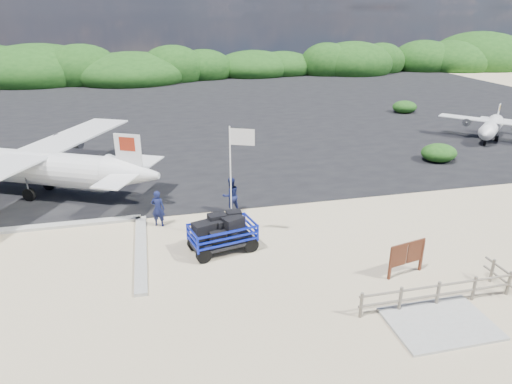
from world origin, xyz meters
TOP-DOWN VIEW (x-y plane):
  - ground at (0.00, 0.00)m, footprint 160.00×160.00m
  - asphalt_apron at (0.00, 30.00)m, footprint 90.00×50.00m
  - lagoon at (-9.00, 1.50)m, footprint 9.00×7.00m
  - walkway_pad at (5.50, -6.00)m, footprint 3.50×2.50m
  - vegetation_band at (0.00, 55.00)m, footprint 124.00×8.00m
  - fence at (6.00, -5.00)m, footprint 6.40×2.00m
  - baggage_cart at (-0.92, 0.78)m, footprint 3.40×2.38m
  - flagpole at (-0.35, 1.68)m, footprint 1.18×0.86m
  - signboard at (5.95, -2.86)m, footprint 1.83×0.56m
  - crew_a at (-3.60, 4.01)m, footprint 0.80×0.66m
  - crew_b at (0.16, 4.73)m, footprint 1.12×0.98m
  - aircraft_large at (15.20, 26.30)m, footprint 22.79×22.79m
  - aircraft_small at (-6.38, 37.16)m, footprint 9.59×9.59m

SIDE VIEW (x-z plane):
  - ground at x=0.00m, z-range 0.00..0.00m
  - asphalt_apron at x=0.00m, z-range -0.02..0.02m
  - lagoon at x=-9.00m, z-range -0.20..0.20m
  - walkway_pad at x=5.50m, z-range -0.05..0.05m
  - vegetation_band at x=0.00m, z-range -2.20..2.20m
  - fence at x=6.00m, z-range -0.55..0.55m
  - baggage_cart at x=-0.92m, z-range -0.77..0.77m
  - flagpole at x=-0.35m, z-range -2.72..2.72m
  - signboard at x=5.95m, z-range -0.76..0.76m
  - aircraft_large at x=15.20m, z-range -2.55..2.55m
  - aircraft_small at x=-6.38m, z-range -1.22..1.22m
  - crew_a at x=-3.60m, z-range 0.00..1.86m
  - crew_b at x=0.16m, z-range 0.00..1.96m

